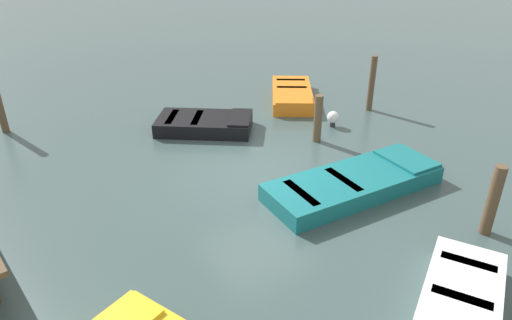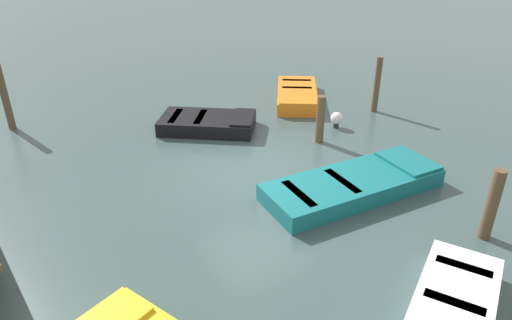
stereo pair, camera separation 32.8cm
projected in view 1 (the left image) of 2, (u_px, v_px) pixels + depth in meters
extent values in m
plane|color=#384C4C|center=(256.00, 173.00, 11.34)|extent=(80.00, 80.00, 0.00)
cube|color=black|center=(204.00, 124.00, 13.56)|extent=(2.81, 3.04, 0.40)
cube|color=gray|center=(204.00, 119.00, 13.49)|extent=(2.31, 2.52, 0.04)
cube|color=black|center=(240.00, 117.00, 13.38)|extent=(1.40, 1.28, 0.06)
cube|color=#776E5D|center=(197.00, 118.00, 13.49)|extent=(1.02, 0.86, 0.04)
cube|color=#776E5D|center=(172.00, 117.00, 13.54)|extent=(1.02, 0.86, 0.04)
cube|color=#14666B|center=(354.00, 183.00, 10.48)|extent=(1.76, 4.22, 0.40)
cube|color=beige|center=(354.00, 178.00, 10.42)|extent=(1.39, 3.58, 0.04)
cube|color=#14666B|center=(407.00, 158.00, 11.08)|extent=(1.40, 0.99, 0.06)
cube|color=#9B9789|center=(343.00, 180.00, 10.26)|extent=(1.17, 0.28, 0.04)
cube|color=#9B9789|center=(301.00, 193.00, 9.76)|extent=(1.17, 0.28, 0.04)
cube|color=silver|center=(457.00, 318.00, 6.93)|extent=(2.61, 3.53, 0.40)
cube|color=#334772|center=(459.00, 311.00, 6.86)|extent=(2.15, 2.96, 0.04)
cube|color=navy|center=(462.00, 298.00, 7.04)|extent=(0.88, 0.60, 0.04)
cube|color=navy|center=(469.00, 263.00, 7.78)|extent=(0.88, 0.60, 0.04)
cube|color=orange|center=(292.00, 95.00, 15.82)|extent=(3.26, 2.83, 0.40)
cube|color=black|center=(292.00, 91.00, 15.75)|extent=(2.72, 2.33, 0.04)
cube|color=orange|center=(294.00, 100.00, 14.65)|extent=(1.23, 1.35, 0.06)
cube|color=black|center=(292.00, 88.00, 15.94)|extent=(0.75, 0.95, 0.04)
cube|color=black|center=(291.00, 80.00, 16.69)|extent=(0.75, 0.95, 0.04)
cylinder|color=brown|center=(318.00, 119.00, 12.68)|extent=(0.23, 0.23, 1.33)
cylinder|color=brown|center=(372.00, 84.00, 14.71)|extent=(0.19, 0.19, 1.78)
cylinder|color=brown|center=(493.00, 201.00, 8.83)|extent=(0.23, 0.23, 1.48)
cylinder|color=#262626|center=(332.00, 125.00, 13.86)|extent=(0.16, 0.16, 0.12)
sphere|color=white|center=(333.00, 117.00, 13.75)|extent=(0.36, 0.36, 0.36)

